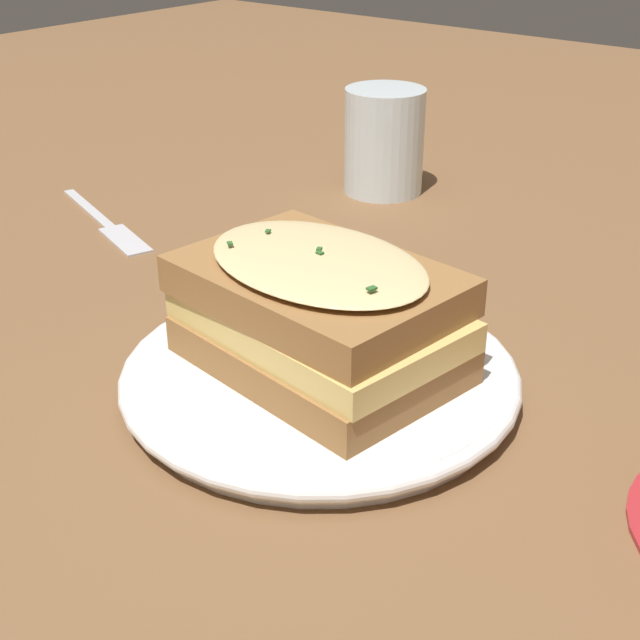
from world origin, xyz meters
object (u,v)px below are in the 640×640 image
water_glass (384,141)px  fork (111,226)px  dinner_plate (320,376)px  sandwich (319,313)px

water_glass → fork: 0.26m
dinner_plate → fork: 0.32m
fork → dinner_plate: bearing=92.2°
fork → water_glass: bearing=169.9°
sandwich → fork: size_ratio=0.98×
water_glass → fork: size_ratio=0.55×
sandwich → water_glass: 0.37m
sandwich → water_glass: bearing=29.2°
sandwich → water_glass: (0.32, 0.18, -0.00)m
dinner_plate → water_glass: water_glass is taller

